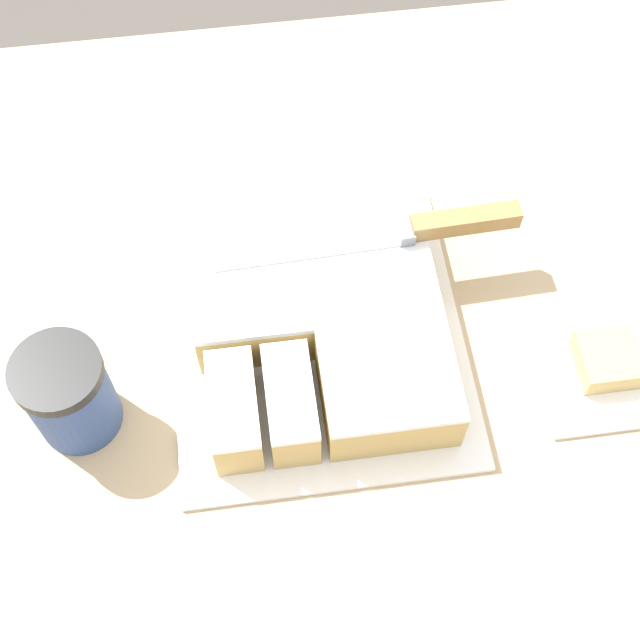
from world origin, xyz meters
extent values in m
plane|color=#4C4742|center=(0.00, 0.00, 0.00)|extent=(8.00, 8.00, 0.00)
cube|color=tan|center=(0.00, 0.00, 0.44)|extent=(1.40, 1.10, 0.89)
cube|color=white|center=(0.06, 0.05, 0.89)|extent=(0.32, 0.35, 0.01)
cube|color=tan|center=(0.06, 0.11, 0.92)|extent=(0.26, 0.18, 0.06)
cube|color=white|center=(0.06, 0.11, 0.95)|extent=(0.26, 0.18, 0.01)
cube|color=tan|center=(0.12, -0.04, 0.92)|extent=(0.14, 0.12, 0.06)
cube|color=white|center=(0.12, -0.04, 0.95)|extent=(0.14, 0.12, 0.01)
cube|color=tan|center=(-0.04, -0.04, 0.92)|extent=(0.05, 0.11, 0.06)
cube|color=white|center=(-0.04, -0.04, 0.95)|extent=(0.05, 0.11, 0.01)
cube|color=tan|center=(0.02, -0.04, 0.92)|extent=(0.05, 0.11, 0.06)
cube|color=white|center=(0.02, -0.04, 0.95)|extent=(0.05, 0.11, 0.01)
cube|color=silver|center=(0.06, 0.12, 0.96)|extent=(0.22, 0.03, 0.00)
cube|color=slate|center=(0.16, 0.13, 0.97)|extent=(0.02, 0.03, 0.02)
cube|color=olive|center=(0.23, 0.13, 0.97)|extent=(0.12, 0.03, 0.02)
cylinder|color=#334C8C|center=(-0.20, -0.01, 0.94)|extent=(0.09, 0.09, 0.10)
cylinder|color=black|center=(-0.20, -0.01, 0.99)|extent=(0.09, 0.09, 0.01)
cube|color=white|center=(0.36, -0.03, 0.89)|extent=(0.15, 0.15, 0.01)
cube|color=tan|center=(0.36, -0.03, 0.91)|extent=(0.06, 0.06, 0.03)
camera|label=1|loc=(0.00, -0.41, 1.75)|focal=50.00mm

